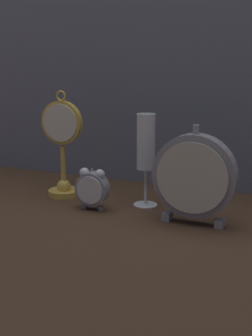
% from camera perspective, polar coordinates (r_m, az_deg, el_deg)
% --- Properties ---
extents(ground_plane, '(4.00, 4.00, 0.00)m').
position_cam_1_polar(ground_plane, '(1.15, -1.55, -5.85)').
color(ground_plane, '#422D1E').
extents(fabric_backdrop_drape, '(1.60, 0.01, 0.79)m').
position_cam_1_polar(fabric_backdrop_drape, '(1.39, 4.06, 14.02)').
color(fabric_backdrop_drape, slate).
rests_on(fabric_backdrop_drape, ground_plane).
extents(pocket_watch_on_stand, '(0.12, 0.09, 0.29)m').
position_cam_1_polar(pocket_watch_on_stand, '(1.30, -7.75, 2.25)').
color(pocket_watch_on_stand, gold).
rests_on(pocket_watch_on_stand, ground_plane).
extents(alarm_clock_twin_bell, '(0.09, 0.03, 0.11)m').
position_cam_1_polar(alarm_clock_twin_bell, '(1.19, -4.15, -2.34)').
color(alarm_clock_twin_bell, gray).
rests_on(alarm_clock_twin_bell, ground_plane).
extents(mantel_clock_silver, '(0.19, 0.04, 0.23)m').
position_cam_1_polar(mantel_clock_silver, '(1.08, 8.32, -1.03)').
color(mantel_clock_silver, gray).
rests_on(mantel_clock_silver, ground_plane).
extents(champagne_flute, '(0.06, 0.06, 0.24)m').
position_cam_1_polar(champagne_flute, '(1.19, 2.44, 2.45)').
color(champagne_flute, silver).
rests_on(champagne_flute, ground_plane).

